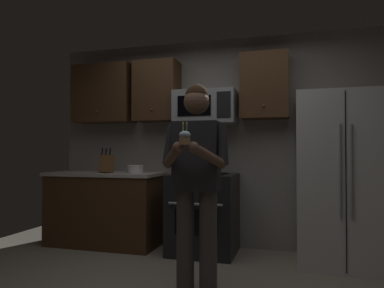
% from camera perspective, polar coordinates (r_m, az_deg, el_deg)
% --- Properties ---
extents(wall_back, '(4.40, 0.10, 2.60)m').
position_cam_1_polar(wall_back, '(4.57, 4.81, 0.23)').
color(wall_back, gray).
rests_on(wall_back, ground).
extents(oven_range, '(0.76, 0.70, 0.93)m').
position_cam_1_polar(oven_range, '(4.28, 1.80, -10.94)').
color(oven_range, black).
rests_on(oven_range, ground).
extents(microwave, '(0.74, 0.41, 0.40)m').
position_cam_1_polar(microwave, '(4.37, 2.17, 5.82)').
color(microwave, '#9EA0A5').
extents(refrigerator, '(0.90, 0.75, 1.80)m').
position_cam_1_polar(refrigerator, '(4.09, 22.56, -5.11)').
color(refrigerator, white).
rests_on(refrigerator, ground).
extents(cabinet_row_upper, '(2.78, 0.36, 0.76)m').
position_cam_1_polar(cabinet_row_upper, '(4.62, -4.69, 8.32)').
color(cabinet_row_upper, '#4C301C').
extents(counter_left, '(1.44, 0.66, 0.92)m').
position_cam_1_polar(counter_left, '(4.78, -13.65, -9.87)').
color(counter_left, '#4C301C').
rests_on(counter_left, ground).
extents(knife_block, '(0.16, 0.15, 0.32)m').
position_cam_1_polar(knife_block, '(4.66, -13.34, -3.04)').
color(knife_block, brown).
rests_on(knife_block, counter_left).
extents(bowl_large_white, '(0.20, 0.20, 0.09)m').
position_cam_1_polar(bowl_large_white, '(4.57, -8.99, -3.90)').
color(bowl_large_white, white).
rests_on(bowl_large_white, counter_left).
extents(person, '(0.60, 0.48, 1.76)m').
position_cam_1_polar(person, '(3.04, 0.68, -4.80)').
color(person, '#4C4742').
rests_on(person, ground).
extents(cupcake, '(0.09, 0.09, 0.17)m').
position_cam_1_polar(cupcake, '(2.72, -1.14, 1.04)').
color(cupcake, '#A87F56').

